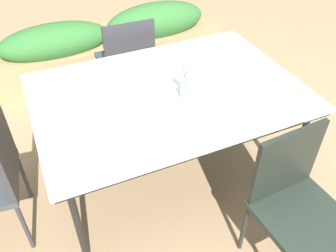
{
  "coord_description": "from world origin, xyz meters",
  "views": [
    {
      "loc": [
        -0.83,
        -1.74,
        2.13
      ],
      "look_at": [
        -0.04,
        0.05,
        0.49
      ],
      "focal_mm": 38.24,
      "sensor_mm": 36.0,
      "label": 1
    }
  ],
  "objects": [
    {
      "name": "chair_near_right",
      "position": [
        0.35,
        -0.87,
        0.52
      ],
      "size": [
        0.5,
        0.5,
        0.92
      ],
      "rotation": [
        0.0,
        0.0,
        3.2
      ],
      "color": "#222C25",
      "rests_on": "ground"
    },
    {
      "name": "flower_vase",
      "position": [
        0.03,
        -0.08,
        0.87
      ],
      "size": [
        0.07,
        0.07,
        0.24
      ],
      "color": "silver",
      "rests_on": "dining_table"
    },
    {
      "name": "dining_table",
      "position": [
        -0.04,
        0.05,
        0.75
      ],
      "size": [
        1.75,
        1.19,
        0.79
      ],
      "color": "#B2C6C1",
      "rests_on": "ground"
    },
    {
      "name": "ground_plane",
      "position": [
        0.0,
        0.0,
        0.0
      ],
      "size": [
        12.0,
        12.0,
        0.0
      ],
      "primitive_type": "plane",
      "color": "#9E7F5B"
    },
    {
      "name": "chair_far_side",
      "position": [
        -0.03,
        0.97,
        0.55
      ],
      "size": [
        0.47,
        0.47,
        0.94
      ],
      "rotation": [
        0.0,
        0.0,
        -0.03
      ],
      "color": "#253B3B",
      "rests_on": "ground"
    },
    {
      "name": "planter_box",
      "position": [
        0.02,
        1.76,
        0.31
      ],
      "size": [
        2.47,
        0.49,
        0.68
      ],
      "color": "#9E7F56",
      "rests_on": "ground"
    }
  ]
}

